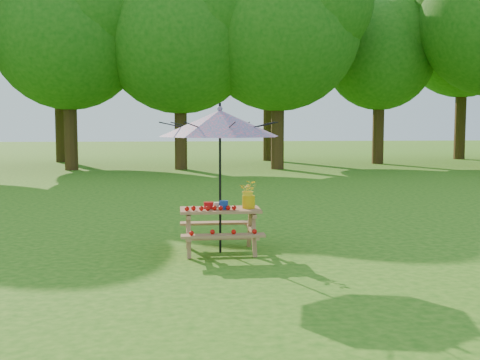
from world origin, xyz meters
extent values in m
cube|color=#9E6747|center=(-4.19, 4.52, 0.65)|extent=(1.20, 0.62, 0.04)
cube|color=#9E6747|center=(-4.19, 3.97, 0.36)|extent=(1.20, 0.22, 0.04)
cube|color=#9E6747|center=(-4.19, 5.07, 0.36)|extent=(1.20, 0.22, 0.04)
cylinder|color=black|center=(-4.19, 4.52, 1.12)|extent=(0.04, 0.04, 2.25)
cone|color=#1C6FA1|center=(-4.19, 4.52, 1.95)|extent=(2.09, 2.09, 0.39)
sphere|color=#1C6FA1|center=(-4.19, 4.52, 2.17)|extent=(0.08, 0.08, 0.08)
cube|color=#B50E10|center=(-4.36, 4.54, 0.72)|extent=(0.14, 0.12, 0.10)
cylinder|color=#13389C|center=(-4.14, 4.44, 0.74)|extent=(0.13, 0.13, 0.13)
cube|color=beige|center=(-4.20, 4.71, 0.71)|extent=(0.13, 0.13, 0.07)
cylinder|color=gold|center=(-3.76, 4.51, 0.77)|extent=(0.19, 0.19, 0.19)
imported|color=yellow|center=(-3.76, 4.51, 0.95)|extent=(0.30, 0.28, 0.29)
camera|label=1|loc=(-4.85, -4.42, 1.96)|focal=45.00mm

